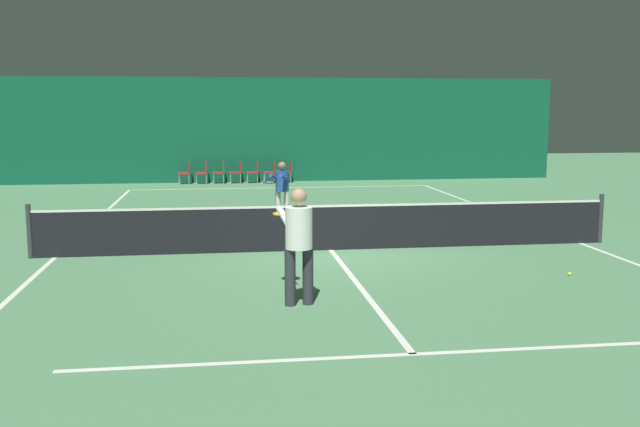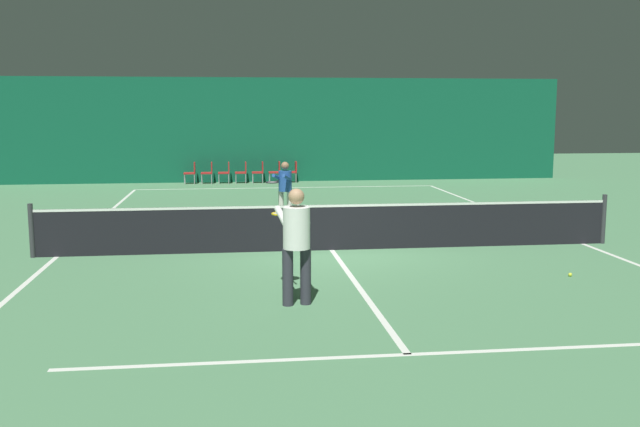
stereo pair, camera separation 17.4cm
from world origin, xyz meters
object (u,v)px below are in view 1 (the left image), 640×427
(player_near, at_px, (298,237))
(player_far, at_px, (282,186))
(courtside_chair_6, at_px, (288,170))
(courtside_chair_5, at_px, (271,171))
(courtside_chair_1, at_px, (203,171))
(tennis_ball, at_px, (570,274))
(tennis_net, at_px, (331,226))
(courtside_chair_3, at_px, (237,171))
(courtside_chair_0, at_px, (186,172))
(courtside_chair_4, at_px, (254,171))
(courtside_chair_2, at_px, (220,171))

(player_near, bearing_deg, player_far, -11.58)
(courtside_chair_6, bearing_deg, courtside_chair_5, -90.00)
(courtside_chair_1, height_order, courtside_chair_6, same)
(courtside_chair_1, xyz_separation_m, tennis_ball, (6.70, -16.61, -0.45))
(tennis_net, bearing_deg, courtside_chair_3, 96.56)
(courtside_chair_0, bearing_deg, tennis_ball, 23.90)
(tennis_ball, bearing_deg, courtside_chair_4, 105.86)
(courtside_chair_3, relative_size, courtside_chair_4, 1.00)
(courtside_chair_0, relative_size, courtside_chair_2, 1.00)
(player_near, distance_m, courtside_chair_4, 17.78)
(courtside_chair_1, bearing_deg, player_near, 5.75)
(tennis_net, height_order, courtside_chair_5, tennis_net)
(tennis_net, distance_m, player_near, 4.19)
(tennis_ball, bearing_deg, courtside_chair_5, 103.73)
(player_far, distance_m, courtside_chair_3, 9.53)
(tennis_ball, bearing_deg, player_far, 121.92)
(courtside_chair_3, bearing_deg, courtside_chair_0, -90.00)
(player_far, xyz_separation_m, courtside_chair_6, (1.05, 9.47, -0.40))
(tennis_ball, bearing_deg, courtside_chair_2, 109.98)
(courtside_chair_0, bearing_deg, tennis_net, 14.53)
(courtside_chair_3, xyz_separation_m, courtside_chair_4, (0.66, 0.00, 0.00))
(player_near, distance_m, courtside_chair_5, 17.80)
(courtside_chair_2, relative_size, courtside_chair_4, 1.00)
(courtside_chair_6, bearing_deg, player_far, -6.32)
(courtside_chair_2, distance_m, courtside_chair_3, 0.66)
(player_near, distance_m, courtside_chair_3, 17.78)
(courtside_chair_1, distance_m, courtside_chair_5, 2.64)
(courtside_chair_3, bearing_deg, courtside_chair_1, -90.00)
(courtside_chair_0, distance_m, courtside_chair_1, 0.66)
(tennis_net, distance_m, courtside_chair_2, 13.94)
(tennis_net, relative_size, courtside_chair_4, 14.29)
(player_near, relative_size, tennis_ball, 26.48)
(courtside_chair_2, xyz_separation_m, courtside_chair_4, (1.32, 0.00, 0.00))
(player_far, distance_m, courtside_chair_6, 9.54)
(player_far, bearing_deg, player_near, 21.40)
(tennis_net, xyz_separation_m, courtside_chair_4, (-0.92, 13.76, -0.03))
(courtside_chair_1, height_order, courtside_chair_5, same)
(courtside_chair_0, xyz_separation_m, courtside_chair_6, (3.97, 0.00, 0.00))
(courtside_chair_4, relative_size, tennis_ball, 12.73)
(courtside_chair_2, xyz_separation_m, courtside_chair_5, (1.98, 0.00, 0.00))
(courtside_chair_0, distance_m, courtside_chair_3, 1.98)
(courtside_chair_4, bearing_deg, tennis_net, 3.83)
(player_far, xyz_separation_m, courtside_chair_2, (-1.59, 9.47, -0.40))
(courtside_chair_4, height_order, tennis_ball, courtside_chair_4)
(courtside_chair_3, bearing_deg, courtside_chair_5, 90.00)
(player_far, relative_size, courtside_chair_0, 1.81)
(courtside_chair_3, bearing_deg, tennis_ball, 17.94)
(player_far, bearing_deg, courtside_chair_6, -161.72)
(player_near, distance_m, courtside_chair_2, 17.81)
(courtside_chair_3, xyz_separation_m, courtside_chair_6, (1.98, 0.00, 0.00))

